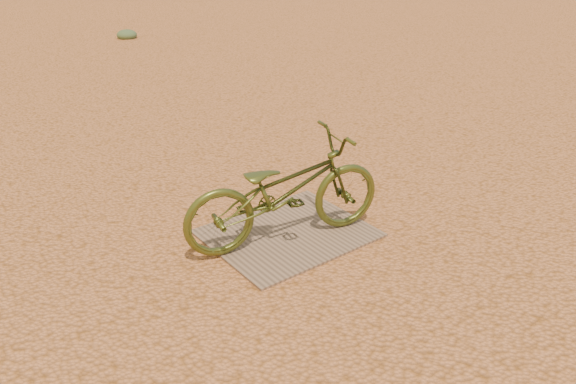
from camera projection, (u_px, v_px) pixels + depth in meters
ground at (229, 238)px, 5.07m from camera, size 120.00×120.00×0.00m
plywood_board at (288, 233)px, 5.12m from camera, size 1.40×1.16×0.02m
bicycle at (285, 191)px, 4.80m from camera, size 1.91×1.01×0.96m
kale_b at (127, 38)px, 13.72m from camera, size 0.49×0.49×0.27m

